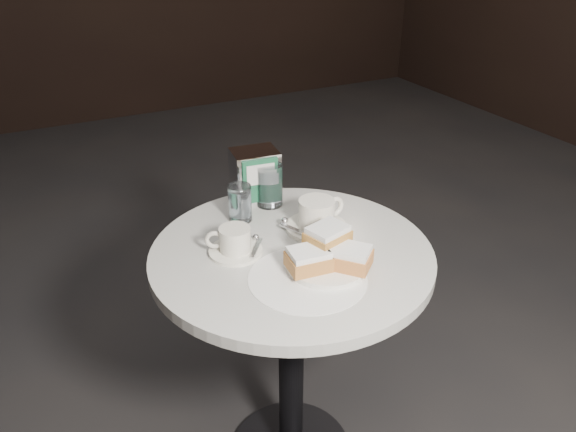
# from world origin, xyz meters

# --- Properties ---
(cafe_table) EXTENTS (0.70, 0.70, 0.74)m
(cafe_table) POSITION_xyz_m (0.00, 0.00, 0.55)
(cafe_table) COLOR black
(cafe_table) RESTS_ON ground
(sugar_spill) EXTENTS (0.36, 0.36, 0.00)m
(sugar_spill) POSITION_xyz_m (-0.02, -0.13, 0.75)
(sugar_spill) COLOR white
(sugar_spill) RESTS_ON cafe_table
(beignet_plate) EXTENTS (0.25, 0.25, 0.09)m
(beignet_plate) POSITION_xyz_m (0.04, -0.11, 0.78)
(beignet_plate) COLOR white
(beignet_plate) RESTS_ON cafe_table
(coffee_cup_left) EXTENTS (0.17, 0.17, 0.07)m
(coffee_cup_left) POSITION_xyz_m (-0.13, 0.05, 0.77)
(coffee_cup_left) COLOR white
(coffee_cup_left) RESTS_ON cafe_table
(coffee_cup_right) EXTENTS (0.18, 0.18, 0.08)m
(coffee_cup_right) POSITION_xyz_m (0.11, 0.06, 0.78)
(coffee_cup_right) COLOR white
(coffee_cup_right) RESTS_ON cafe_table
(water_glass_left) EXTENTS (0.07, 0.07, 0.10)m
(water_glass_left) POSITION_xyz_m (-0.05, 0.20, 0.79)
(water_glass_left) COLOR white
(water_glass_left) RESTS_ON cafe_table
(water_glass_right) EXTENTS (0.09, 0.09, 0.12)m
(water_glass_right) POSITION_xyz_m (0.06, 0.25, 0.80)
(water_glass_right) COLOR white
(water_glass_right) RESTS_ON cafe_table
(napkin_dispenser) EXTENTS (0.14, 0.12, 0.15)m
(napkin_dispenser) POSITION_xyz_m (0.03, 0.30, 0.82)
(napkin_dispenser) COLOR white
(napkin_dispenser) RESTS_ON cafe_table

